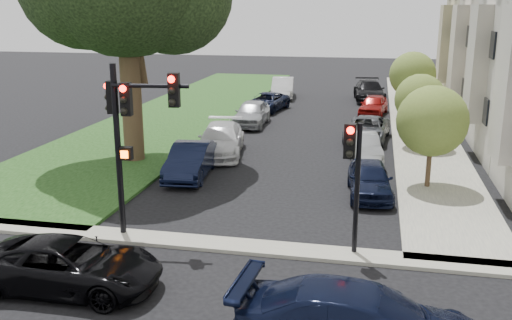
% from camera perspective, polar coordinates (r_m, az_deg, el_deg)
% --- Properties ---
extents(ground, '(140.00, 140.00, 0.00)m').
position_cam_1_polar(ground, '(16.00, -3.78, -11.58)').
color(ground, black).
rests_on(ground, ground).
extents(grass_strip, '(8.00, 44.00, 0.12)m').
position_cam_1_polar(grass_strip, '(40.53, -6.95, 4.93)').
color(grass_strip, black).
rests_on(grass_strip, ground).
extents(sidewalk_right, '(3.50, 44.00, 0.12)m').
position_cam_1_polar(sidewalk_right, '(38.50, 15.91, 3.92)').
color(sidewalk_right, gray).
rests_on(sidewalk_right, ground).
extents(sidewalk_cross, '(60.00, 1.00, 0.12)m').
position_cam_1_polar(sidewalk_cross, '(17.72, -2.03, -8.57)').
color(sidewalk_cross, gray).
rests_on(sidewalk_cross, ground).
extents(house_d, '(7.70, 7.55, 15.97)m').
position_cam_1_polar(house_d, '(45.04, 23.49, 13.64)').
color(house_d, gray).
rests_on(house_d, ground).
extents(small_tree_a, '(2.81, 2.81, 4.22)m').
position_cam_1_polar(small_tree_a, '(23.52, 17.22, 3.74)').
color(small_tree_a, brown).
rests_on(small_tree_a, ground).
extents(small_tree_b, '(2.58, 2.58, 3.87)m').
position_cam_1_polar(small_tree_b, '(30.37, 16.10, 5.84)').
color(small_tree_b, brown).
rests_on(small_tree_b, ground).
extents(small_tree_c, '(2.94, 2.94, 4.40)m').
position_cam_1_polar(small_tree_c, '(38.08, 15.38, 8.21)').
color(small_tree_c, brown).
rests_on(small_tree_c, ground).
extents(traffic_signal_main, '(2.70, 0.70, 5.52)m').
position_cam_1_polar(traffic_signal_main, '(17.89, -12.50, 3.91)').
color(traffic_signal_main, black).
rests_on(traffic_signal_main, ground).
extents(traffic_signal_secondary, '(0.51, 0.41, 4.02)m').
position_cam_1_polar(traffic_signal_secondary, '(16.53, 9.70, -0.46)').
color(traffic_signal_secondary, black).
rests_on(traffic_signal_secondary, ground).
extents(car_cross_near, '(4.90, 2.36, 1.35)m').
position_cam_1_polar(car_cross_near, '(15.83, -18.18, -9.95)').
color(car_cross_near, black).
rests_on(car_cross_near, ground).
extents(car_parked_0, '(2.00, 4.17, 1.37)m').
position_cam_1_polar(car_parked_0, '(22.59, 11.31, -1.87)').
color(car_parked_0, black).
rests_on(car_parked_0, ground).
extents(car_parked_1, '(2.01, 4.02, 1.27)m').
position_cam_1_polar(car_parked_1, '(27.89, 10.71, 1.31)').
color(car_parked_1, '#999BA0').
rests_on(car_parked_1, ground).
extents(car_parked_2, '(2.63, 4.92, 1.31)m').
position_cam_1_polar(car_parked_2, '(31.86, 11.04, 3.06)').
color(car_parked_2, '#3F4247').
rests_on(car_parked_2, ground).
extents(car_parked_3, '(2.17, 4.17, 1.35)m').
position_cam_1_polar(car_parked_3, '(39.66, 11.66, 5.41)').
color(car_parked_3, maroon).
rests_on(car_parked_3, ground).
extents(car_parked_4, '(2.77, 5.66, 1.58)m').
position_cam_1_polar(car_parked_4, '(45.52, 11.27, 6.80)').
color(car_parked_4, black).
rests_on(car_parked_4, ground).
extents(car_parked_5, '(1.98, 4.58, 1.47)m').
position_cam_1_polar(car_parked_5, '(24.74, -6.57, -0.06)').
color(car_parked_5, black).
rests_on(car_parked_5, ground).
extents(car_parked_6, '(2.96, 5.52, 1.52)m').
position_cam_1_polar(car_parked_6, '(28.36, -3.54, 2.04)').
color(car_parked_6, silver).
rests_on(car_parked_6, ground).
extents(car_parked_7, '(1.90, 4.57, 1.55)m').
position_cam_1_polar(car_parked_7, '(35.33, -0.44, 4.71)').
color(car_parked_7, '#999BA0').
rests_on(car_parked_7, ground).
extents(car_parked_8, '(2.92, 4.90, 1.28)m').
position_cam_1_polar(car_parked_8, '(40.30, 1.07, 5.81)').
color(car_parked_8, black).
rests_on(car_parked_8, ground).
extents(car_parked_9, '(2.29, 5.03, 1.60)m').
position_cam_1_polar(car_parked_9, '(46.39, 2.69, 7.24)').
color(car_parked_9, silver).
rests_on(car_parked_9, ground).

